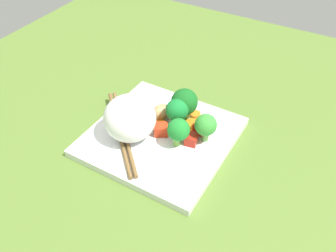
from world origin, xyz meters
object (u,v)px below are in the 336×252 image
carrot_slice_1 (160,126)px  chopstick_pair (121,131)px  rice_mound (130,118)px  square_plate (161,137)px  broccoli_floret_3 (206,126)px

carrot_slice_1 → chopstick_pair: same height
rice_mound → chopstick_pair: size_ratio=0.53×
carrot_slice_1 → chopstick_pair: (4.42, -5.36, -0.04)cm
square_plate → chopstick_pair: (3.09, -6.34, 1.04)cm
broccoli_floret_3 → carrot_slice_1: size_ratio=2.04×
rice_mound → chopstick_pair: 4.17cm
carrot_slice_1 → chopstick_pair: bearing=-50.5°
chopstick_pair → broccoli_floret_3: bearing=66.1°
broccoli_floret_3 → carrot_slice_1: bearing=-84.4°
rice_mound → broccoli_floret_3: bearing=113.4°
square_plate → rice_mound: rice_mound is taller
square_plate → rice_mound: size_ratio=2.65×
broccoli_floret_3 → chopstick_pair: 15.10cm
square_plate → carrot_slice_1: 1.98cm
rice_mound → carrot_slice_1: (-4.27, 3.36, -3.63)cm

